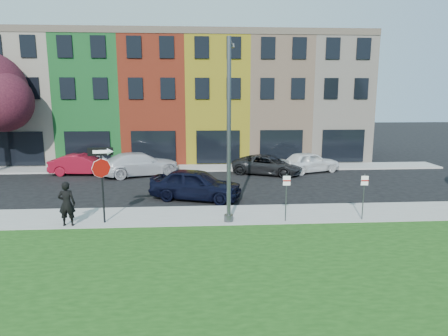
{
  "coord_description": "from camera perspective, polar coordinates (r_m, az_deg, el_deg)",
  "views": [
    {
      "loc": [
        -1.59,
        -14.79,
        5.73
      ],
      "look_at": [
        -0.34,
        4.0,
        2.14
      ],
      "focal_mm": 32.0,
      "sensor_mm": 36.0,
      "label": 1
    }
  ],
  "objects": [
    {
      "name": "ground",
      "position": [
        15.94,
        2.22,
        -10.27
      ],
      "size": [
        120.0,
        120.0,
        0.0
      ],
      "primitive_type": "plane",
      "color": "black",
      "rests_on": "ground"
    },
    {
      "name": "sidewalk_near",
      "position": [
        19.01,
        7.31,
        -6.64
      ],
      "size": [
        40.0,
        3.0,
        0.12
      ],
      "primitive_type": "cube",
      "color": "gray",
      "rests_on": "ground"
    },
    {
      "name": "sidewalk_far",
      "position": [
        30.35,
        -6.4,
        -0.03
      ],
      "size": [
        40.0,
        2.4,
        0.12
      ],
      "primitive_type": "cube",
      "color": "gray",
      "rests_on": "ground"
    },
    {
      "name": "rowhouse_block",
      "position": [
        35.99,
        -5.32,
        9.58
      ],
      "size": [
        30.0,
        10.12,
        10.0
      ],
      "color": "beige",
      "rests_on": "ground"
    },
    {
      "name": "stop_sign",
      "position": [
        17.78,
        -17.1,
        -0.25
      ],
      "size": [
        1.04,
        0.21,
        3.3
      ],
      "rotation": [
        0.0,
        0.0,
        0.17
      ],
      "color": "black",
      "rests_on": "sidewalk_near"
    },
    {
      "name": "man",
      "position": [
        18.19,
        -21.55,
        -4.76
      ],
      "size": [
        0.73,
        0.5,
        1.93
      ],
      "primitive_type": "imported",
      "rotation": [
        0.0,
        0.0,
        3.17
      ],
      "color": "black",
      "rests_on": "sidewalk_near"
    },
    {
      "name": "sedan_near",
      "position": [
        21.56,
        -4.05,
        -2.33
      ],
      "size": [
        4.94,
        6.12,
        1.68
      ],
      "primitive_type": "imported",
      "rotation": [
        0.0,
        0.0,
        1.25
      ],
      "color": "black",
      "rests_on": "ground"
    },
    {
      "name": "parked_car_red",
      "position": [
        29.7,
        -19.54,
        0.49
      ],
      "size": [
        2.19,
        4.67,
        1.46
      ],
      "primitive_type": "imported",
      "rotation": [
        0.0,
        0.0,
        1.5
      ],
      "color": "maroon",
      "rests_on": "ground"
    },
    {
      "name": "parked_car_silver",
      "position": [
        28.36,
        -11.89,
        0.57
      ],
      "size": [
        6.08,
        7.1,
        1.61
      ],
      "primitive_type": "imported",
      "rotation": [
        0.0,
        0.0,
        1.95
      ],
      "color": "silver",
      "rests_on": "ground"
    },
    {
      "name": "parked_car_dark",
      "position": [
        28.36,
        6.21,
        0.48
      ],
      "size": [
        5.81,
        6.52,
        1.36
      ],
      "primitive_type": "imported",
      "rotation": [
        0.0,
        0.0,
        1.16
      ],
      "color": "black",
      "rests_on": "ground"
    },
    {
      "name": "parked_car_white",
      "position": [
        29.5,
        12.11,
        0.85
      ],
      "size": [
        4.51,
        5.52,
        1.51
      ],
      "primitive_type": "imported",
      "rotation": [
        0.0,
        0.0,
        1.9
      ],
      "color": "white",
      "rests_on": "ground"
    },
    {
      "name": "street_lamp",
      "position": [
        17.14,
        0.74,
        5.25
      ],
      "size": [
        0.64,
        2.57,
        7.83
      ],
      "rotation": [
        0.0,
        0.0,
        -0.13
      ],
      "color": "#4A4E50",
      "rests_on": "sidewalk_near"
    },
    {
      "name": "parking_sign_a",
      "position": [
        17.64,
        8.89,
        -3.36
      ],
      "size": [
        0.32,
        0.09,
        2.13
      ],
      "rotation": [
        0.0,
        0.0,
        -0.07
      ],
      "color": "#4A4E50",
      "rests_on": "sidewalk_near"
    },
    {
      "name": "parking_sign_b",
      "position": [
        18.71,
        19.35,
        -3.12
      ],
      "size": [
        0.32,
        0.09,
        2.07
      ],
      "rotation": [
        0.0,
        0.0,
        -0.04
      ],
      "color": "#4A4E50",
      "rests_on": "sidewalk_near"
    }
  ]
}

